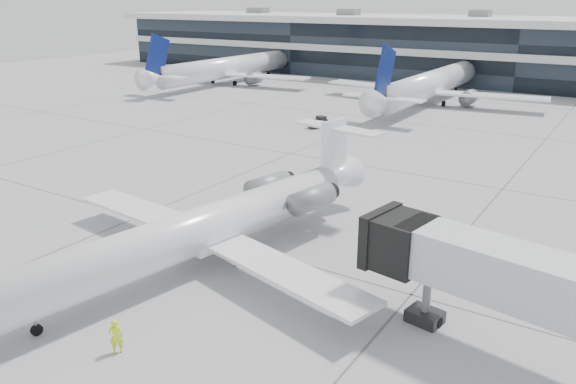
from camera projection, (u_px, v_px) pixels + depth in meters
The scene contains 9 objects.
ground at pixel (254, 250), 33.93m from camera, with size 220.00×220.00×0.00m, color gray.
terminal at pixel (530, 55), 97.54m from camera, with size 170.00×22.00×10.00m, color black.
bg_jet_left at pixel (231, 83), 100.63m from camera, with size 32.00×40.00×9.60m, color white, non-canonical shape.
bg_jet_center at pixel (431, 103), 81.77m from camera, with size 32.00×40.00×9.60m, color white, non-canonical shape.
regional_jet at pixel (205, 227), 31.50m from camera, with size 22.89×28.54×6.61m.
jet_bridge at pixel (564, 293), 21.58m from camera, with size 15.72×5.46×5.05m.
ramp_worker at pixel (116, 336), 23.91m from camera, with size 0.58×0.38×1.60m, color #DCFF1A.
traffic_cone at pixel (264, 193), 43.03m from camera, with size 0.47×0.47×0.55m.
far_tug at pixel (318, 123), 65.79m from camera, with size 1.98×2.42×1.34m.
Camera 1 is at (18.42, -24.91, 14.44)m, focal length 35.00 mm.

